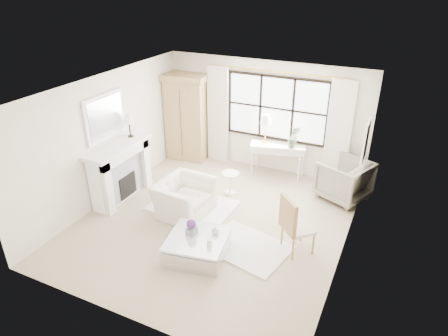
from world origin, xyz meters
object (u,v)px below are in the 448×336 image
Objects in this scene: console_table at (277,160)px; club_armchair at (184,198)px; armoire at (187,117)px; coffee_table at (197,247)px.

club_armchair is (-1.17, -2.46, -0.04)m from console_table.
coffee_table is at bearing -64.50° from armoire.
club_armchair reaches higher than coffee_table.
club_armchair is at bearing -68.51° from armoire.
console_table is 3.56m from coffee_table.
armoire is at bearing 111.89° from coffee_table.
armoire is 1.93× the size of coffee_table.
club_armchair is at bearing -131.19° from console_table.
console_table is at bearing -21.03° from club_armchair.
club_armchair is at bearing 119.64° from coffee_table.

